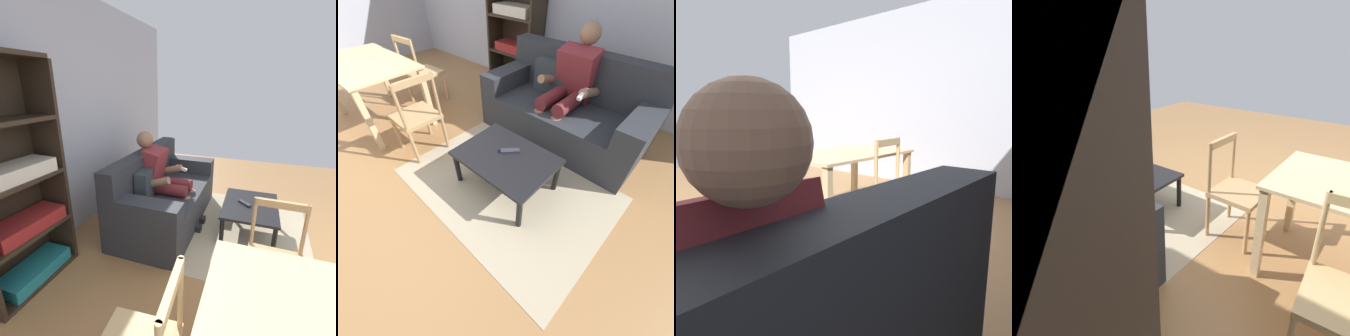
{
  "view_description": "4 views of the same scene",
  "coord_description": "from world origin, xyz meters",
  "views": [
    {
      "loc": [
        -1.78,
        0.85,
        1.75
      ],
      "look_at": [
        1.02,
        1.85,
        0.74
      ],
      "focal_mm": 26.52,
      "sensor_mm": 36.0,
      "label": 1
    },
    {
      "loc": [
        2.02,
        -0.23,
        1.66
      ],
      "look_at": [
        1.07,
        0.82,
        0.23
      ],
      "focal_mm": 23.06,
      "sensor_mm": 36.0,
      "label": 2
    },
    {
      "loc": [
        1.26,
        2.6,
        1.14
      ],
      "look_at": [
        -0.98,
        0.6,
        0.6
      ],
      "focal_mm": 32.93,
      "sensor_mm": 36.0,
      "label": 3
    },
    {
      "loc": [
        -0.96,
        2.6,
        1.61
      ],
      "look_at": [
        0.02,
        1.34,
        0.9
      ],
      "focal_mm": 30.2,
      "sensor_mm": 36.0,
      "label": 4
    }
  ],
  "objects": [
    {
      "name": "bookshelf",
      "position": [
        -0.44,
        2.71,
        0.85
      ],
      "size": [
        0.85,
        0.36,
        1.98
      ],
      "color": "#2D2319",
      "rests_on": "ground_plane"
    },
    {
      "name": "couch",
      "position": [
        1.02,
        1.92,
        0.34
      ],
      "size": [
        1.86,
        0.87,
        0.93
      ],
      "color": "#282B30",
      "rests_on": "ground_plane"
    },
    {
      "name": "area_rug",
      "position": [
        1.07,
        0.82,
        0.0
      ],
      "size": [
        2.05,
        1.47,
        0.01
      ],
      "primitive_type": "cube",
      "rotation": [
        0.0,
        0.0,
        -0.03
      ],
      "color": "tan",
      "rests_on": "ground_plane"
    },
    {
      "name": "dining_chair_facing_couch",
      "position": [
        -0.0,
        0.6,
        0.44
      ],
      "size": [
        0.43,
        0.43,
        0.89
      ],
      "color": "tan",
      "rests_on": "ground_plane"
    },
    {
      "name": "coffee_table",
      "position": [
        1.07,
        0.82,
        0.33
      ],
      "size": [
        0.86,
        0.62,
        0.38
      ],
      "color": "black",
      "rests_on": "ground_plane"
    },
    {
      "name": "person_lounging",
      "position": [
        0.99,
        1.93,
        0.62
      ],
      "size": [
        0.59,
        0.9,
        1.19
      ],
      "color": "maroon",
      "rests_on": "ground_plane"
    },
    {
      "name": "wall_back",
      "position": [
        0.0,
        2.95,
        1.38
      ],
      "size": [
        6.5,
        0.12,
        2.75
      ],
      "primitive_type": "cube",
      "color": "#B2B7C6",
      "rests_on": "ground_plane"
    },
    {
      "name": "tv_remote",
      "position": [
        1.06,
        0.89,
        0.39
      ],
      "size": [
        0.15,
        0.16,
        0.02
      ],
      "primitive_type": "cube",
      "rotation": [
        0.0,
        0.0,
        2.37
      ],
      "color": "#2D2D38",
      "rests_on": "coffee_table"
    }
  ]
}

